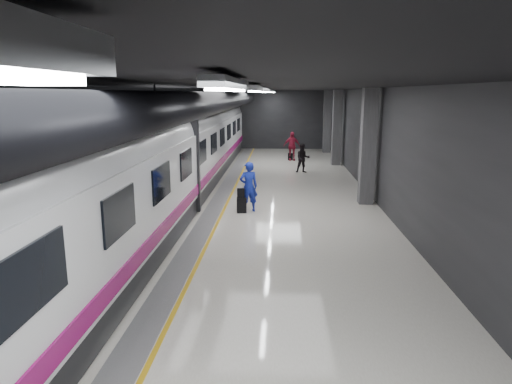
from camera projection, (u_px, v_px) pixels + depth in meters
name	position (u px, v px, depth m)	size (l,w,h in m)	color
ground	(248.00, 214.00, 16.51)	(40.00, 40.00, 0.00)	silver
platform_hall	(242.00, 114.00, 16.70)	(10.02, 40.02, 4.51)	black
train	(157.00, 157.00, 16.23)	(3.05, 38.00, 4.05)	black
traveler_main	(249.00, 187.00, 16.76)	(0.68, 0.45, 1.86)	#182DB7
suitcase_main	(242.00, 205.00, 16.69)	(0.35, 0.22, 0.56)	black
shoulder_bag	(241.00, 193.00, 16.57)	(0.27, 0.14, 0.36)	black
traveler_far_a	(303.00, 158.00, 25.01)	(0.78, 0.61, 1.60)	black
traveler_far_b	(292.00, 146.00, 29.58)	(1.09, 0.45, 1.85)	maroon
suitcase_far	(290.00, 157.00, 29.83)	(0.31, 0.20, 0.45)	black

